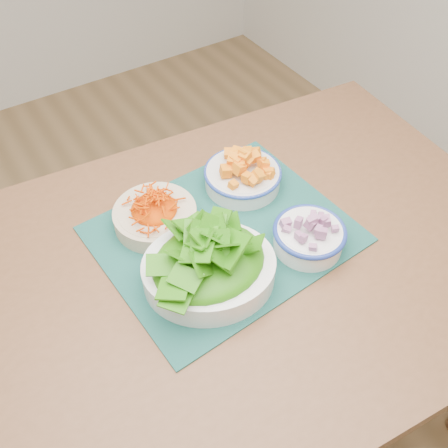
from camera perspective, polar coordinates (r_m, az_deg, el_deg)
name	(u,v)px	position (r m, az deg, el deg)	size (l,w,h in m)	color
table	(228,285)	(1.12, 0.47, -6.97)	(1.41, 1.01, 0.75)	brown
placemat	(224,234)	(1.09, 0.00, -1.14)	(0.52, 0.42, 0.00)	#0E3530
carrot_bowl	(155,212)	(1.10, -7.93, 1.33)	(0.24, 0.24, 0.07)	beige
squash_bowl	(243,171)	(1.17, 2.16, 6.05)	(0.19, 0.19, 0.09)	silver
lettuce_bowl	(209,261)	(0.96, -1.76, -4.22)	(0.33, 0.31, 0.13)	white
onion_bowl	(309,234)	(1.06, 9.72, -1.14)	(0.19, 0.19, 0.08)	white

